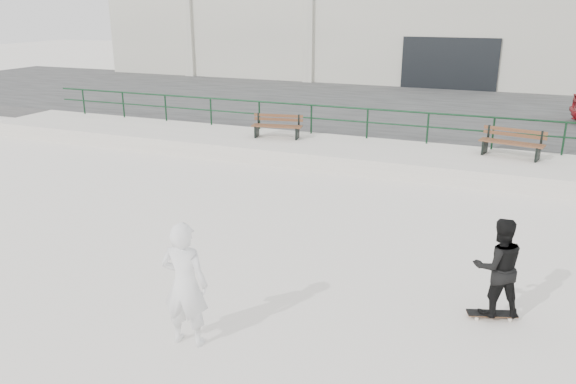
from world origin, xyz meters
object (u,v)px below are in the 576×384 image
at_px(standing_skater, 498,267).
at_px(skateboard, 492,314).
at_px(bench_left, 277,126).
at_px(seated_skater, 185,284).
at_px(bench_right, 512,143).

bearing_deg(standing_skater, skateboard, 147.72).
xyz_separation_m(bench_left, skateboard, (7.46, -8.64, -0.81)).
bearing_deg(seated_skater, bench_right, -116.69).
distance_m(standing_skater, seated_skater, 4.80).
bearing_deg(standing_skater, bench_left, -72.02).
distance_m(bench_right, skateboard, 8.95).
bearing_deg(bench_right, skateboard, -77.87).
distance_m(bench_left, skateboard, 11.44).
bearing_deg(bench_left, bench_right, -7.84).
bearing_deg(bench_right, seated_skater, -98.00).
xyz_separation_m(skateboard, seated_skater, (-4.15, -2.43, 0.88)).
distance_m(bench_left, seated_skater, 11.55).
bearing_deg(skateboard, bench_left, 112.44).
height_order(bench_left, bench_right, bench_right).
xyz_separation_m(skateboard, standing_skater, (-0.00, 0.00, 0.83)).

